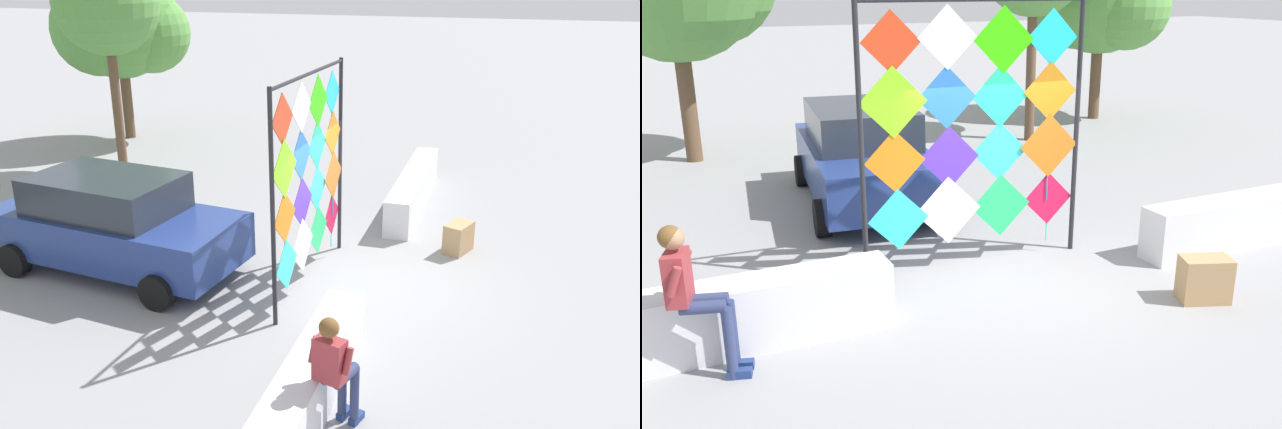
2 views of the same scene
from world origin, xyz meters
TOP-DOWN VIEW (x-y plane):
  - ground at (0.00, 0.00)m, footprint 120.00×120.00m
  - plaza_ledge_left at (-4.16, -0.25)m, footprint 4.41×0.52m
  - plaza_ledge_right at (4.16, -0.25)m, footprint 4.41×0.52m
  - kite_display_rack at (-0.29, 0.80)m, footprint 3.18×0.24m
  - seated_vendor at (-4.06, -0.66)m, footprint 0.76×0.57m
  - parked_car at (-0.76, 4.28)m, footprint 2.60×4.68m
  - cardboard_box_large at (1.75, -1.50)m, footprint 0.70×0.57m
  - tree_broadleaf at (4.89, 7.71)m, footprint 2.91×2.74m
  - tree_far_right at (7.81, 9.28)m, footprint 3.58×3.88m

SIDE VIEW (x-z plane):
  - ground at x=0.00m, z-range 0.00..0.00m
  - cardboard_box_large at x=1.75m, z-range 0.00..0.57m
  - plaza_ledge_left at x=-4.16m, z-range 0.00..0.77m
  - plaza_ledge_right at x=4.16m, z-range 0.00..0.77m
  - parked_car at x=-0.76m, z-range 0.01..1.75m
  - seated_vendor at x=-4.06m, z-range 0.15..1.77m
  - kite_display_rack at x=-0.29m, z-range 0.21..3.84m
  - tree_far_right at x=7.81m, z-range 0.78..6.13m
  - tree_broadleaf at x=4.89m, z-range 1.40..6.99m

